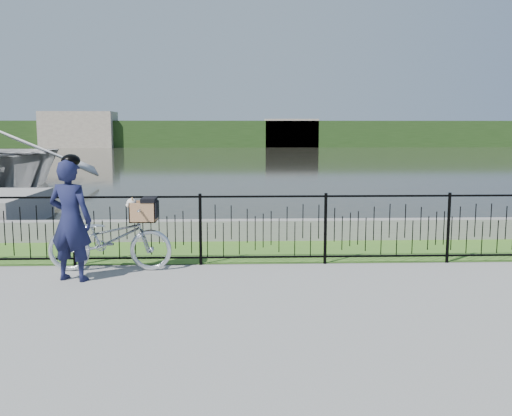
{
  "coord_description": "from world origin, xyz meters",
  "views": [
    {
      "loc": [
        -0.44,
        -7.35,
        2.17
      ],
      "look_at": [
        -0.14,
        1.0,
        1.0
      ],
      "focal_mm": 40.0,
      "sensor_mm": 36.0,
      "label": 1
    }
  ],
  "objects": [
    {
      "name": "far_building_right",
      "position": [
        6.0,
        58.5,
        1.6
      ],
      "size": [
        6.0,
        3.0,
        3.2
      ],
      "primitive_type": "cube",
      "color": "#A29482",
      "rests_on": "ground"
    },
    {
      "name": "cyclist",
      "position": [
        -2.79,
        0.74,
        0.9
      ],
      "size": [
        0.72,
        0.57,
        1.81
      ],
      "color": "#141637",
      "rests_on": "ground"
    },
    {
      "name": "bicycle_rig",
      "position": [
        -2.35,
        1.29,
        0.51
      ],
      "size": [
        1.88,
        0.66,
        1.14
      ],
      "color": "silver",
      "rests_on": "ground"
    },
    {
      "name": "water",
      "position": [
        0.0,
        33.0,
        0.0
      ],
      "size": [
        120.0,
        120.0,
        0.0
      ],
      "primitive_type": "plane",
      "color": "#29281F",
      "rests_on": "ground"
    },
    {
      "name": "ground",
      "position": [
        0.0,
        0.0,
        0.0
      ],
      "size": [
        120.0,
        120.0,
        0.0
      ],
      "primitive_type": "plane",
      "color": "gray",
      "rests_on": "ground"
    },
    {
      "name": "far_treeline",
      "position": [
        0.0,
        60.0,
        1.5
      ],
      "size": [
        120.0,
        6.0,
        3.0
      ],
      "primitive_type": "cube",
      "color": "#254219",
      "rests_on": "ground"
    },
    {
      "name": "grass_strip",
      "position": [
        0.0,
        2.6,
        0.0
      ],
      "size": [
        60.0,
        2.0,
        0.01
      ],
      "primitive_type": "cube",
      "color": "#406D22",
      "rests_on": "ground"
    },
    {
      "name": "fence",
      "position": [
        0.0,
        1.6,
        0.58
      ],
      "size": [
        14.0,
        0.06,
        1.15
      ],
      "primitive_type": null,
      "color": "black",
      "rests_on": "ground"
    },
    {
      "name": "quay_wall",
      "position": [
        0.0,
        3.6,
        0.2
      ],
      "size": [
        60.0,
        0.3,
        0.4
      ],
      "primitive_type": "cube",
      "color": "gray",
      "rests_on": "ground"
    },
    {
      "name": "far_building_left",
      "position": [
        -18.0,
        58.0,
        2.0
      ],
      "size": [
        8.0,
        4.0,
        4.0
      ],
      "primitive_type": "cube",
      "color": "#A29482",
      "rests_on": "ground"
    }
  ]
}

